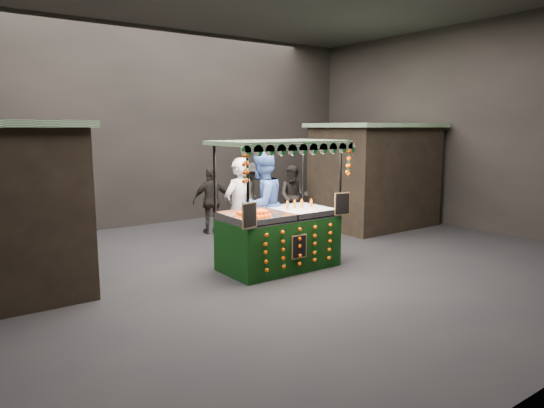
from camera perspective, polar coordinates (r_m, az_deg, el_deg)
ground at (r=8.96m, az=-0.52°, el=-7.27°), size 12.00×12.00×0.00m
market_hall at (r=8.65m, az=-0.56°, el=14.78°), size 12.10×10.10×5.05m
neighbour_stall_right at (r=12.72m, az=11.87°, el=3.37°), size 3.00×2.20×2.60m
juice_stall at (r=8.69m, az=0.97°, el=-3.00°), size 2.35×1.38×2.28m
vendor_grey at (r=9.26m, az=-3.89°, el=-0.59°), size 0.80×0.63×1.94m
vendor_blue at (r=9.35m, az=-1.18°, el=-0.11°), size 1.17×1.01×2.06m
shopper_0 at (r=10.10m, az=-23.00°, el=-1.04°), size 0.64×0.42×1.75m
shopper_1 at (r=12.28m, az=2.54°, el=0.87°), size 0.95×0.96×1.56m
shopper_2 at (r=11.64m, az=-7.04°, el=0.37°), size 0.98×0.58×1.56m
shopper_3 at (r=12.73m, az=-2.27°, el=1.24°), size 1.09×1.18×1.59m
shopper_4 at (r=9.71m, az=-24.89°, el=-1.27°), size 1.04×0.84×1.84m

